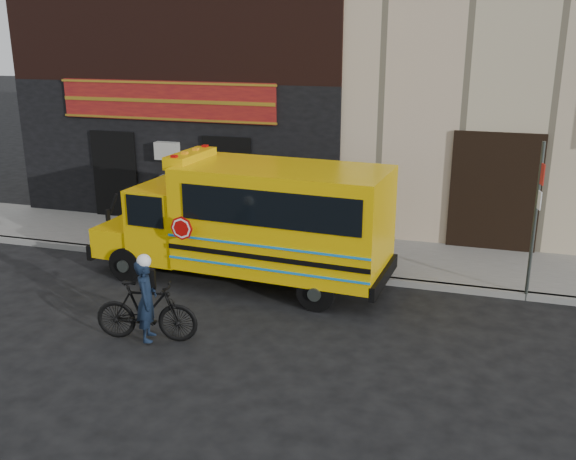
% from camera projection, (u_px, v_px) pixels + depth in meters
% --- Properties ---
extents(ground, '(120.00, 120.00, 0.00)m').
position_uv_depth(ground, '(278.00, 321.00, 12.75)').
color(ground, black).
rests_on(ground, ground).
extents(curb, '(40.00, 0.20, 0.15)m').
position_uv_depth(curb, '(311.00, 273.00, 15.11)').
color(curb, gray).
rests_on(curb, ground).
extents(sidewalk, '(40.00, 3.00, 0.15)m').
position_uv_depth(sidewalk, '(326.00, 253.00, 16.48)').
color(sidewalk, '#63615D').
rests_on(sidewalk, ground).
extents(building, '(20.00, 10.70, 12.00)m').
position_uv_depth(building, '(375.00, 11.00, 20.50)').
color(building, tan).
rests_on(building, sidewalk).
extents(school_bus, '(7.03, 2.64, 2.92)m').
position_uv_depth(school_bus, '(256.00, 219.00, 14.28)').
color(school_bus, black).
rests_on(school_bus, ground).
extents(sign_pole, '(0.10, 0.30, 3.42)m').
position_uv_depth(sign_pole, '(536.00, 216.00, 13.17)').
color(sign_pole, '#3D4540').
rests_on(sign_pole, ground).
extents(bicycle, '(1.99, 0.86, 1.16)m').
position_uv_depth(bicycle, '(146.00, 311.00, 11.82)').
color(bicycle, black).
rests_on(bicycle, ground).
extents(cyclist, '(0.53, 0.65, 1.55)m').
position_uv_depth(cyclist, '(147.00, 303.00, 11.70)').
color(cyclist, black).
rests_on(cyclist, ground).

